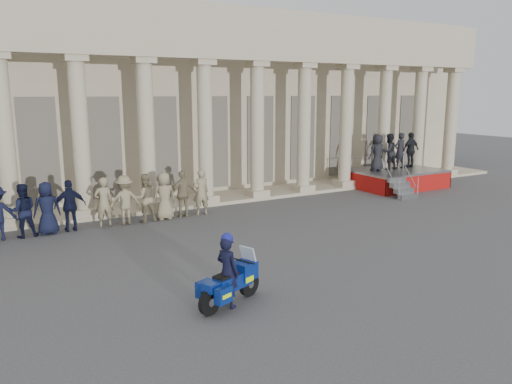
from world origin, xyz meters
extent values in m
plane|color=#434345|center=(0.00, 0.00, 0.00)|extent=(90.00, 90.00, 0.00)
cube|color=tan|center=(0.00, 15.00, 4.50)|extent=(40.00, 10.00, 9.00)
cube|color=tan|center=(0.00, 8.80, 0.07)|extent=(40.00, 2.60, 0.15)
cube|color=tan|center=(0.00, 8.00, 6.79)|extent=(35.80, 1.00, 1.00)
cube|color=tan|center=(0.00, 8.00, 7.89)|extent=(35.80, 1.00, 1.20)
cube|color=tan|center=(-6.50, 8.00, 0.30)|extent=(0.90, 0.90, 0.30)
cylinder|color=tan|center=(-6.50, 8.00, 3.25)|extent=(0.64, 0.64, 5.60)
cube|color=tan|center=(-3.90, 8.00, 0.30)|extent=(0.90, 0.90, 0.30)
cylinder|color=tan|center=(-3.90, 8.00, 3.25)|extent=(0.64, 0.64, 5.60)
cube|color=tan|center=(-3.90, 8.00, 6.17)|extent=(0.85, 0.85, 0.24)
cube|color=tan|center=(-1.30, 8.00, 0.30)|extent=(0.90, 0.90, 0.30)
cylinder|color=tan|center=(-1.30, 8.00, 3.25)|extent=(0.64, 0.64, 5.60)
cube|color=tan|center=(-1.30, 8.00, 6.17)|extent=(0.85, 0.85, 0.24)
cube|color=tan|center=(1.30, 8.00, 0.30)|extent=(0.90, 0.90, 0.30)
cylinder|color=tan|center=(1.30, 8.00, 3.25)|extent=(0.64, 0.64, 5.60)
cube|color=tan|center=(1.30, 8.00, 6.17)|extent=(0.85, 0.85, 0.24)
cube|color=tan|center=(3.90, 8.00, 0.30)|extent=(0.90, 0.90, 0.30)
cylinder|color=tan|center=(3.90, 8.00, 3.25)|extent=(0.64, 0.64, 5.60)
cube|color=tan|center=(3.90, 8.00, 6.17)|extent=(0.85, 0.85, 0.24)
cube|color=tan|center=(6.50, 8.00, 0.30)|extent=(0.90, 0.90, 0.30)
cylinder|color=tan|center=(6.50, 8.00, 3.25)|extent=(0.64, 0.64, 5.60)
cube|color=tan|center=(6.50, 8.00, 6.17)|extent=(0.85, 0.85, 0.24)
cube|color=tan|center=(9.10, 8.00, 0.30)|extent=(0.90, 0.90, 0.30)
cylinder|color=tan|center=(9.10, 8.00, 3.25)|extent=(0.64, 0.64, 5.60)
cube|color=tan|center=(9.10, 8.00, 6.17)|extent=(0.85, 0.85, 0.24)
cube|color=tan|center=(11.70, 8.00, 0.30)|extent=(0.90, 0.90, 0.30)
cylinder|color=tan|center=(11.70, 8.00, 3.25)|extent=(0.64, 0.64, 5.60)
cube|color=tan|center=(11.70, 8.00, 6.17)|extent=(0.85, 0.85, 0.24)
cube|color=tan|center=(14.30, 8.00, 0.30)|extent=(0.90, 0.90, 0.30)
cylinder|color=tan|center=(14.30, 8.00, 3.25)|extent=(0.64, 0.64, 5.60)
cube|color=tan|center=(14.30, 8.00, 6.17)|extent=(0.85, 0.85, 0.24)
cube|color=tan|center=(16.90, 8.00, 0.30)|extent=(0.90, 0.90, 0.30)
cylinder|color=tan|center=(16.90, 8.00, 3.25)|extent=(0.64, 0.64, 5.60)
cube|color=tan|center=(16.90, 8.00, 6.17)|extent=(0.85, 0.85, 0.24)
cube|color=black|center=(-5.20, 10.02, 2.55)|extent=(1.30, 0.12, 4.20)
cube|color=black|center=(-2.60, 10.02, 2.55)|extent=(1.30, 0.12, 4.20)
cube|color=black|center=(0.00, 10.02, 2.55)|extent=(1.30, 0.12, 4.20)
cube|color=black|center=(2.60, 10.02, 2.55)|extent=(1.30, 0.12, 4.20)
cube|color=black|center=(5.20, 10.02, 2.55)|extent=(1.30, 0.12, 4.20)
cube|color=black|center=(7.80, 10.02, 2.55)|extent=(1.30, 0.12, 4.20)
cube|color=black|center=(10.40, 10.02, 2.55)|extent=(1.30, 0.12, 4.20)
cube|color=black|center=(13.00, 10.02, 2.55)|extent=(1.30, 0.12, 4.20)
cube|color=black|center=(15.60, 10.02, 2.55)|extent=(1.30, 0.12, 4.20)
imported|color=black|center=(-6.25, 6.44, 0.94)|extent=(0.91, 0.71, 1.87)
imported|color=black|center=(-5.47, 6.44, 0.94)|extent=(0.91, 0.60, 1.87)
imported|color=black|center=(-4.69, 6.44, 0.94)|extent=(1.10, 0.46, 1.87)
imported|color=gray|center=(-3.51, 6.44, 0.94)|extent=(0.68, 0.45, 1.87)
imported|color=gray|center=(-2.73, 6.44, 0.94)|extent=(1.21, 0.69, 1.87)
imported|color=gray|center=(-1.95, 6.44, 0.94)|extent=(0.91, 0.71, 1.87)
imported|color=gray|center=(-1.18, 6.44, 0.94)|extent=(0.91, 0.60, 1.87)
imported|color=gray|center=(-0.40, 6.44, 0.94)|extent=(1.10, 0.46, 1.87)
imported|color=gray|center=(0.38, 6.44, 0.94)|extent=(0.68, 0.45, 1.87)
cube|color=gray|center=(11.79, 7.03, 0.88)|extent=(4.62, 3.30, 0.10)
cube|color=#9A0F0C|center=(11.79, 5.40, 0.42)|extent=(4.62, 0.04, 0.83)
cube|color=#9A0F0C|center=(9.50, 7.03, 0.42)|extent=(0.04, 3.30, 0.83)
cube|color=#9A0F0C|center=(14.08, 7.03, 0.42)|extent=(0.04, 3.30, 0.83)
cube|color=gray|center=(10.08, 4.48, 0.12)|extent=(1.10, 0.28, 0.23)
cube|color=gray|center=(10.08, 4.76, 0.35)|extent=(1.10, 0.28, 0.23)
cube|color=gray|center=(10.08, 5.04, 0.58)|extent=(1.10, 0.28, 0.23)
cube|color=gray|center=(10.08, 5.32, 0.82)|extent=(1.10, 0.28, 0.23)
cylinder|color=gray|center=(11.79, 8.63, 1.43)|extent=(4.62, 0.04, 0.04)
imported|color=black|center=(10.59, 7.23, 1.88)|extent=(0.93, 0.60, 1.90)
imported|color=black|center=(11.39, 7.23, 1.88)|extent=(0.92, 0.72, 1.90)
imported|color=black|center=(12.19, 7.23, 1.88)|extent=(0.69, 0.45, 1.90)
imported|color=black|center=(12.99, 7.23, 1.88)|extent=(1.11, 0.46, 1.90)
cylinder|color=black|center=(-1.93, -1.86, 0.30)|extent=(0.61, 0.34, 0.61)
cylinder|color=black|center=(-3.21, -2.37, 0.30)|extent=(0.61, 0.34, 0.61)
cube|color=navy|center=(-2.53, -2.10, 0.57)|extent=(1.13, 0.75, 0.35)
cube|color=navy|center=(-2.10, -1.93, 0.72)|extent=(0.65, 0.63, 0.41)
cube|color=silver|center=(-2.10, -1.93, 0.51)|extent=(0.29, 0.33, 0.11)
cube|color=#B2BFCC|center=(-1.95, -1.87, 1.03)|extent=(0.33, 0.46, 0.49)
cube|color=black|center=(-2.70, -2.16, 0.76)|extent=(0.67, 0.51, 0.09)
cube|color=navy|center=(-3.17, -2.35, 0.65)|extent=(0.42, 0.41, 0.20)
cube|color=navy|center=(-2.97, -2.59, 0.51)|extent=(0.46, 0.34, 0.37)
cube|color=#CEFF0D|center=(-2.97, -2.59, 0.51)|extent=(0.34, 0.31, 0.09)
cube|color=navy|center=(-3.19, -2.04, 0.51)|extent=(0.46, 0.34, 0.37)
cube|color=#CEFF0D|center=(-3.19, -2.04, 0.51)|extent=(0.34, 0.31, 0.09)
cylinder|color=silver|center=(-3.04, -2.06, 0.28)|extent=(0.55, 0.29, 0.09)
cylinder|color=black|center=(-2.10, -1.93, 0.94)|extent=(0.27, 0.61, 0.03)
imported|color=black|center=(-2.65, -2.15, 0.84)|extent=(0.60, 0.72, 1.69)
sphere|color=navy|center=(-2.65, -2.15, 1.64)|extent=(0.28, 0.28, 0.28)
camera|label=1|loc=(-7.45, -11.98, 4.90)|focal=35.00mm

